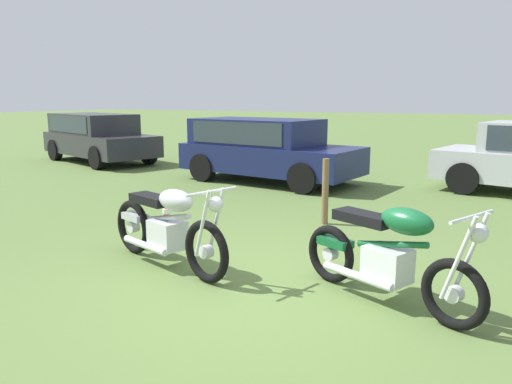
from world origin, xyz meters
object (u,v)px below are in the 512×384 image
Objects in this scene: car_charcoal at (96,134)px; fence_post_wooden at (325,192)px; car_navy at (263,145)px; motorcycle_silver at (167,226)px; motorcycle_green at (388,254)px; traffic_cone at (167,214)px.

car_charcoal is 9.57m from fence_post_wooden.
motorcycle_silver is at bearing -65.86° from car_navy.
motorcycle_green is 0.41× the size of car_charcoal.
car_charcoal reaches higher than motorcycle_green.
motorcycle_green is 3.75m from traffic_cone.
car_navy is at bearing 130.92° from fence_post_wooden.
fence_post_wooden is (0.88, 2.70, 0.03)m from motorcycle_silver.
motorcycle_green is at bearing -46.04° from car_navy.
motorcycle_green is 12.15m from car_charcoal.
car_navy is at bearing 98.80° from traffic_cone.
motorcycle_silver is 1.09× the size of motorcycle_green.
car_charcoal is at bearing 156.79° from motorcycle_silver.
fence_post_wooden is at bearing -6.16° from car_charcoal.
car_charcoal is 9.82× the size of traffic_cone.
car_charcoal reaches higher than traffic_cone.
motorcycle_silver is 0.45× the size of car_charcoal.
traffic_cone is at bearing -146.01° from fence_post_wooden.
car_navy is 9.24× the size of traffic_cone.
motorcycle_green is at bearing -58.34° from fence_post_wooden.
fence_post_wooden is at bearing -42.12° from car_navy.
car_navy is (-1.78, 5.77, 0.36)m from motorcycle_silver.
car_navy reaches higher than traffic_cone.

